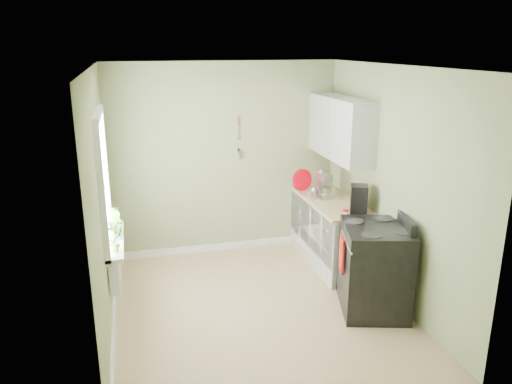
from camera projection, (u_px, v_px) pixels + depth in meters
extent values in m
cube|color=#A2865A|center=(257.00, 309.00, 5.72)|extent=(3.20, 3.60, 0.02)
cube|color=white|center=(257.00, 65.00, 4.94)|extent=(3.20, 3.60, 0.02)
cube|color=gray|center=(224.00, 160.00, 7.01)|extent=(3.20, 0.02, 2.70)
cube|color=gray|center=(100.00, 208.00, 4.94)|extent=(0.02, 3.60, 2.70)
cube|color=gray|center=(393.00, 186.00, 5.72)|extent=(0.02, 3.60, 2.70)
cube|color=silver|center=(330.00, 232.00, 6.83)|extent=(0.60, 1.60, 0.87)
cube|color=tan|center=(331.00, 201.00, 6.70)|extent=(0.64, 1.60, 0.04)
cube|color=silver|center=(341.00, 128.00, 6.55)|extent=(0.35, 1.40, 0.80)
cube|color=white|center=(102.00, 181.00, 5.16)|extent=(0.02, 1.00, 1.30)
cube|color=white|center=(98.00, 115.00, 4.97)|extent=(0.06, 1.14, 0.07)
cube|color=white|center=(109.00, 242.00, 5.37)|extent=(0.06, 1.14, 0.07)
cube|color=white|center=(104.00, 181.00, 5.17)|extent=(0.04, 1.00, 0.04)
cube|color=white|center=(115.00, 240.00, 5.38)|extent=(0.18, 1.14, 0.04)
cube|color=white|center=(114.00, 271.00, 5.42)|extent=(0.12, 0.50, 0.35)
cylinder|color=tan|center=(238.00, 122.00, 6.87)|extent=(0.02, 0.02, 0.10)
cylinder|color=silver|center=(239.00, 130.00, 6.91)|extent=(0.01, 0.01, 0.16)
cylinder|color=silver|center=(239.00, 154.00, 7.01)|extent=(0.01, 0.14, 0.14)
cube|color=black|center=(374.00, 270.00, 5.58)|extent=(0.90, 0.98, 0.97)
cube|color=black|center=(378.00, 228.00, 5.44)|extent=(0.90, 0.98, 0.03)
cube|color=black|center=(404.00, 220.00, 5.50)|extent=(0.29, 0.80, 0.15)
cylinder|color=#B2B2B7|center=(347.00, 242.00, 5.39)|extent=(0.21, 0.65, 0.02)
cube|color=#9D1912|center=(342.00, 254.00, 5.54)|extent=(0.08, 0.23, 0.41)
cube|color=#B2B2B7|center=(324.00, 195.00, 6.78)|extent=(0.20, 0.28, 0.07)
cube|color=#B2B2B7|center=(321.00, 183.00, 6.85)|extent=(0.11, 0.08, 0.20)
cube|color=#B2B2B7|center=(324.00, 177.00, 6.72)|extent=(0.15, 0.28, 0.09)
sphere|color=#B2B2B7|center=(321.00, 173.00, 6.81)|extent=(0.11, 0.11, 0.11)
cylinder|color=silver|center=(326.00, 192.00, 6.71)|extent=(0.15, 0.15, 0.13)
cylinder|color=silver|center=(313.00, 195.00, 6.66)|extent=(0.10, 0.10, 0.13)
cone|color=silver|center=(313.00, 189.00, 6.63)|extent=(0.10, 0.10, 0.04)
cylinder|color=silver|center=(308.00, 194.00, 6.63)|extent=(0.10, 0.02, 0.07)
cube|color=black|center=(359.00, 199.00, 6.11)|extent=(0.27, 0.28, 0.35)
cylinder|color=black|center=(356.00, 207.00, 6.14)|extent=(0.11, 0.11, 0.12)
cylinder|color=red|center=(302.00, 180.00, 7.04)|extent=(0.32, 0.13, 0.31)
cylinder|color=beige|center=(346.00, 214.00, 6.01)|extent=(0.08, 0.08, 0.08)
cylinder|color=red|center=(346.00, 210.00, 6.00)|extent=(0.08, 0.08, 0.01)
imported|color=#48822B|center=(114.00, 237.00, 4.98)|extent=(0.18, 0.20, 0.32)
imported|color=#48822B|center=(115.00, 224.00, 5.41)|extent=(0.19, 0.20, 0.28)
imported|color=#48822B|center=(115.00, 219.00, 5.54)|extent=(0.23, 0.23, 0.30)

